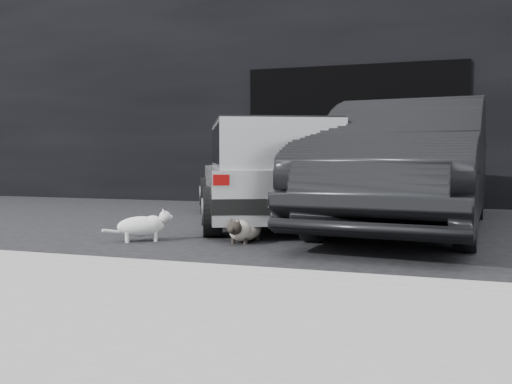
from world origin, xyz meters
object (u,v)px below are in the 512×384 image
(silver_hatchback, at_px, (268,168))
(cat_siamese, at_px, (244,230))
(second_car, at_px, (408,164))
(cat_white, at_px, (144,225))

(silver_hatchback, height_order, cat_siamese, silver_hatchback)
(second_car, xyz_separation_m, cat_white, (-2.68, -1.87, -0.66))
(cat_siamese, height_order, cat_white, cat_white)
(second_car, bearing_deg, cat_siamese, -128.56)
(second_car, relative_size, cat_white, 7.89)
(silver_hatchback, bearing_deg, cat_white, -136.33)
(cat_white, bearing_deg, silver_hatchback, 124.45)
(cat_siamese, bearing_deg, cat_white, 17.43)
(silver_hatchback, distance_m, cat_white, 2.24)
(second_car, relative_size, cat_siamese, 6.00)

